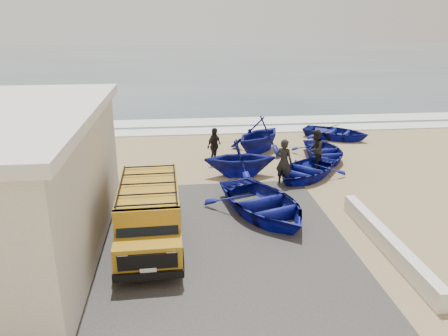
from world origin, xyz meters
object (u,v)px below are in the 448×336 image
van (149,213)px  boat_mid_right (323,151)px  boat_far_right (336,132)px  fisherman_front (284,162)px  boat_mid_left (240,158)px  fisherman_back (214,146)px  boat_near_left (263,203)px  boat_far_left (259,135)px  boat_near_right (305,170)px  parapet (387,242)px  fisherman_middle (315,149)px

van → boat_mid_right: (8.07, 7.83, -0.68)m
van → boat_far_right: van is taller
boat_far_right → fisherman_front: fisherman_front is taller
boat_mid_left → boat_far_right: 8.47m
boat_mid_left → fisherman_back: 2.13m
boat_mid_left → boat_near_left: bearing=-176.7°
fisherman_front → boat_mid_left: bearing=1.5°
boat_mid_right → boat_far_left: bearing=152.7°
fisherman_front → boat_near_right: bearing=-114.0°
boat_far_right → fisherman_back: 8.22m
boat_near_left → fisherman_front: 3.29m
parapet → boat_far_right: size_ratio=1.62×
van → boat_near_right: bearing=37.7°
boat_near_left → boat_mid_left: (-0.22, 4.13, 0.35)m
boat_near_left → fisherman_middle: (3.37, 4.80, 0.44)m
van → fisherman_front: size_ratio=2.36×
boat_mid_left → van: bearing=148.5°
boat_mid_left → boat_far_right: size_ratio=0.84×
parapet → boat_near_right: size_ratio=1.60×
fisherman_middle → boat_mid_right: bearing=175.3°
fisherman_middle → van: bearing=-19.4°
boat_mid_left → fisherman_middle: (3.59, 0.67, 0.09)m
fisherman_back → boat_near_right: bearing=-84.0°
boat_near_left → parapet: bearing=-61.0°
boat_mid_right → fisherman_front: size_ratio=1.86×
fisherman_front → parapet: bearing=144.9°
boat_near_right → fisherman_back: (-3.74, 2.51, 0.48)m
boat_mid_left → boat_far_left: boat_far_left is taller
van → boat_mid_left: van is taller
boat_far_left → fisherman_back: size_ratio=2.02×
van → boat_near_left: 4.22m
van → fisherman_middle: 9.70m
parapet → van: 7.18m
boat_near_right → fisherman_middle: (0.82, 1.28, 0.52)m
boat_far_right → fisherman_front: size_ratio=1.89×
van → fisherman_front: 7.00m
boat_far_right → van: bearing=175.1°
parapet → boat_far_left: size_ratio=1.71×
boat_near_right → boat_far_right: bearing=106.0°
fisherman_back → boat_mid_left: bearing=-113.2°
parapet → boat_far_left: boat_far_left is taller
parapet → boat_mid_right: 9.03m
boat_near_left → boat_mid_right: bearing=35.6°
boat_near_left → boat_mid_right: size_ratio=1.25×
boat_mid_left → fisherman_back: bearing=27.2°
boat_near_left → boat_mid_right: boat_near_left is taller
van → boat_near_left: bearing=22.3°
boat_far_left → fisherman_front: 4.71m
fisherman_front → fisherman_middle: bearing=-98.0°
fisherman_front → fisherman_back: size_ratio=1.13×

